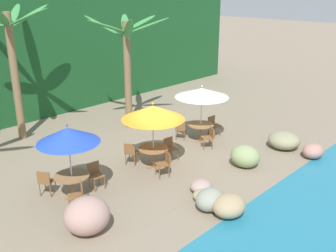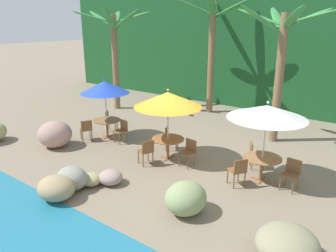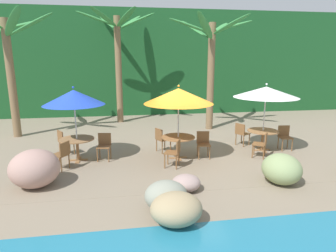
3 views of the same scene
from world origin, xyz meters
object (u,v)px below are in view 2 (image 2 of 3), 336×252
dining_table_orange (168,142)px  chair_orange_inland (169,136)px  chair_blue_seaward (122,129)px  umbrella_white (267,112)px  palm_tree_second (212,35)px  chair_white_inland (254,153)px  umbrella_orange (168,100)px  dining_table_white (262,161)px  chair_orange_seaward (189,151)px  chair_blue_left (86,129)px  palm_tree_nearest (114,41)px  palm_tree_third (282,49)px  chair_white_left (238,170)px  chair_white_seaward (292,172)px  chair_blue_inland (110,119)px  chair_orange_left (147,150)px  umbrella_blue (105,87)px  dining_table_blue (107,123)px

dining_table_orange → chair_orange_inland: size_ratio=1.26×
chair_blue_seaward → chair_orange_inland: bearing=13.4°
umbrella_white → palm_tree_second: palm_tree_second is taller
chair_white_inland → dining_table_orange: bearing=-158.3°
umbrella_orange → dining_table_white: 3.51m
palm_tree_second → chair_orange_inland: bearing=-75.0°
chair_orange_seaward → umbrella_white: bearing=9.5°
chair_blue_left → chair_orange_inland: bearing=21.5°
palm_tree_nearest → chair_orange_inland: bearing=-28.2°
palm_tree_nearest → palm_tree_third: bearing=0.7°
umbrella_white → chair_white_left: bearing=-117.5°
chair_orange_seaward → palm_tree_second: palm_tree_second is taller
chair_orange_seaward → chair_orange_inland: (-1.32, 0.73, 0.00)m
umbrella_orange → chair_white_seaward: (4.02, 0.38, -1.57)m
chair_white_left → palm_tree_nearest: size_ratio=0.17×
chair_blue_seaward → dining_table_orange: size_ratio=0.79×
chair_blue_inland → chair_orange_left: 3.96m
chair_white_inland → chair_blue_left: bearing=-165.9°
chair_orange_inland → chair_white_seaward: size_ratio=1.00×
chair_orange_inland → dining_table_orange: bearing=-57.0°
umbrella_blue → dining_table_white: 6.60m
chair_blue_left → umbrella_white: 7.00m
palm_tree_second → palm_tree_third: bearing=-28.0°
dining_table_blue → chair_orange_left: (3.01, -1.09, -0.10)m
chair_blue_left → chair_white_seaward: 7.67m
dining_table_blue → dining_table_white: size_ratio=1.00×
dining_table_orange → chair_orange_inland: bearing=123.0°
chair_white_inland → palm_tree_nearest: (-8.92, 2.77, 3.04)m
chair_white_seaward → palm_tree_third: size_ratio=0.17×
dining_table_blue → dining_table_white: (6.44, 0.10, 0.00)m
umbrella_white → dining_table_white: umbrella_white is taller
umbrella_blue → chair_blue_inland: 1.78m
umbrella_white → dining_table_white: (0.00, 0.00, -1.50)m
chair_orange_inland → palm_tree_third: size_ratio=0.17×
chair_blue_inland → umbrella_white: (6.98, -0.57, 1.61)m
umbrella_orange → palm_tree_third: size_ratio=0.48×
dining_table_white → chair_white_left: size_ratio=1.26×
palm_tree_second → dining_table_orange: bearing=-72.7°
dining_table_orange → chair_orange_left: chair_orange_left is taller
palm_tree_third → chair_orange_inland: bearing=-130.2°
chair_blue_inland → dining_table_blue: bearing=-50.7°
umbrella_white → chair_white_left: size_ratio=2.79×
chair_blue_seaward → dining_table_white: chair_blue_seaward is taller
chair_white_left → palm_tree_third: palm_tree_third is taller
umbrella_orange → palm_tree_third: palm_tree_third is taller
palm_tree_nearest → chair_orange_seaward: bearing=-28.3°
palm_tree_second → chair_blue_seaward: bearing=-94.8°
chair_blue_inland → umbrella_orange: bearing=-13.9°
dining_table_orange → chair_orange_inland: (-0.46, 0.72, -0.10)m
chair_orange_seaward → dining_table_white: 2.35m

